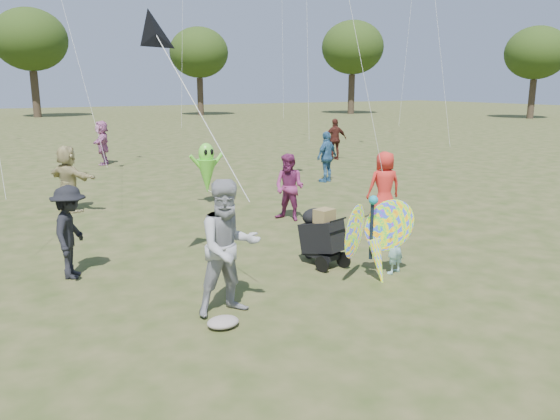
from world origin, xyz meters
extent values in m
plane|color=#51592B|center=(0.00, 0.00, 0.00)|extent=(160.00, 160.00, 0.00)
imported|color=#A4DEE8|center=(1.42, 0.20, 0.54)|extent=(0.45, 0.35, 1.08)
imported|color=#9B9CA1|center=(-1.88, 0.10, 1.01)|extent=(1.01, 0.79, 2.02)
ellipsoid|color=gray|center=(-2.19, -0.32, 0.07)|extent=(0.46, 0.38, 0.15)
imported|color=red|center=(3.90, 3.37, 0.86)|extent=(0.96, 0.76, 1.73)
imported|color=black|center=(-3.62, 2.89, 0.82)|extent=(0.99, 1.22, 1.65)
imported|color=teal|center=(5.82, 8.60, 0.88)|extent=(1.11, 0.75, 1.76)
imported|color=tan|center=(-2.74, 8.31, 0.89)|extent=(1.25, 1.69, 1.77)
imported|color=#7E2A5C|center=(1.84, 4.54, 0.84)|extent=(0.94, 1.02, 1.67)
imported|color=#481E18|center=(9.45, 13.12, 0.92)|extent=(1.15, 0.67, 1.84)
imported|color=#BA6AA0|center=(0.05, 16.81, 0.93)|extent=(1.07, 1.80, 1.85)
cube|color=black|center=(0.57, 1.24, 0.55)|extent=(0.67, 0.95, 0.71)
cube|color=black|center=(0.57, 1.24, 0.22)|extent=(0.58, 0.77, 0.10)
ellipsoid|color=black|center=(0.57, 1.49, 0.88)|extent=(0.51, 0.45, 0.33)
cylinder|color=black|center=(0.33, 0.89, 0.15)|extent=(0.13, 0.30, 0.30)
cylinder|color=black|center=(0.81, 0.89, 0.15)|extent=(0.13, 0.30, 0.30)
cylinder|color=black|center=(0.57, 1.69, 0.11)|extent=(0.11, 0.23, 0.22)
cylinder|color=black|center=(0.57, 0.76, 0.98)|extent=(0.43, 0.15, 0.03)
cube|color=olive|center=(0.57, 1.19, 0.96)|extent=(0.40, 0.36, 0.26)
ellipsoid|color=#F34426|center=(0.47, 0.15, 0.92)|extent=(0.98, 0.71, 1.24)
ellipsoid|color=#F34426|center=(1.23, 0.15, 0.92)|extent=(0.98, 0.71, 1.24)
cylinder|color=black|center=(0.85, 0.17, 0.87)|extent=(0.06, 0.06, 1.00)
cone|color=#F34426|center=(0.90, 0.00, 0.30)|extent=(0.36, 0.49, 0.93)
sphere|color=teal|center=(0.85, 0.15, 1.42)|extent=(0.16, 0.16, 0.16)
cone|color=black|center=(-2.27, 1.82, 4.10)|extent=(0.89, 0.62, 0.81)
cylinder|color=silver|center=(-1.87, 1.01, 2.87)|extent=(0.80, 1.64, 2.48)
cone|color=#66E235|center=(0.81, 7.35, 0.80)|extent=(0.56, 0.56, 0.95)
ellipsoid|color=#66E235|center=(0.81, 7.35, 1.45)|extent=(0.44, 0.39, 0.57)
ellipsoid|color=black|center=(0.72, 7.17, 1.50)|extent=(0.10, 0.05, 0.17)
ellipsoid|color=black|center=(0.90, 7.17, 1.50)|extent=(0.10, 0.05, 0.17)
cylinder|color=#66E235|center=(0.51, 7.35, 1.20)|extent=(0.43, 0.10, 0.49)
cylinder|color=#66E235|center=(1.11, 7.35, 1.20)|extent=(0.43, 0.10, 0.49)
cylinder|color=silver|center=(1.11, 7.15, 0.20)|extent=(0.61, 0.41, 0.41)
cylinder|color=#3A2D21|center=(2.00, 55.00, 2.31)|extent=(0.77, 0.77, 4.62)
ellipsoid|color=#2B4214|center=(2.00, 55.00, 7.70)|extent=(7.26, 7.26, 6.17)
cylinder|color=#3A2D21|center=(18.00, 50.00, 1.99)|extent=(0.66, 0.67, 3.99)
ellipsoid|color=#2B4214|center=(18.00, 50.00, 6.65)|extent=(6.27, 6.27, 5.33)
cylinder|color=#3A2D21|center=(34.00, 44.00, 2.21)|extent=(0.73, 0.73, 4.41)
ellipsoid|color=#2B4214|center=(34.00, 44.00, 7.35)|extent=(6.93, 6.93, 5.89)
cylinder|color=#3A2D21|center=(44.00, 28.00, 1.89)|extent=(0.63, 0.63, 3.78)
ellipsoid|color=#2B4214|center=(44.00, 28.00, 6.30)|extent=(5.94, 5.94, 5.05)
camera|label=1|loc=(-5.07, -6.86, 3.34)|focal=35.00mm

